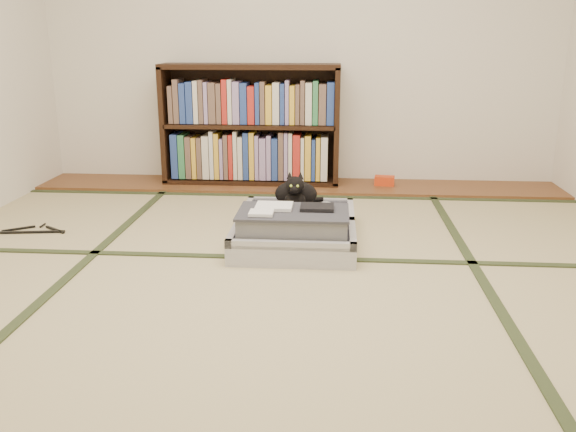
{
  "coord_description": "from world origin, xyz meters",
  "views": [
    {
      "loc": [
        0.28,
        -2.61,
        1.13
      ],
      "look_at": [
        0.05,
        0.35,
        0.25
      ],
      "focal_mm": 38.0,
      "sensor_mm": 36.0,
      "label": 1
    }
  ],
  "objects": [
    {
      "name": "suitcase",
      "position": [
        0.07,
        0.65,
        0.09
      ],
      "size": [
        0.66,
        0.89,
        0.26
      ],
      "color": "#B4B4B9",
      "rests_on": "floor"
    },
    {
      "name": "bookcase",
      "position": [
        -0.37,
        2.07,
        0.45
      ],
      "size": [
        1.36,
        0.31,
        0.92
      ],
      "color": "black",
      "rests_on": "wood_strip"
    },
    {
      "name": "cat",
      "position": [
        0.05,
        0.95,
        0.22
      ],
      "size": [
        0.3,
        0.3,
        0.24
      ],
      "color": "black",
      "rests_on": "suitcase"
    },
    {
      "name": "hanger",
      "position": [
        -1.51,
        0.74,
        0.01
      ],
      "size": [
        0.39,
        0.2,
        0.01
      ],
      "color": "black",
      "rests_on": "floor"
    },
    {
      "name": "tatami_borders",
      "position": [
        0.0,
        0.49,
        0.0
      ],
      "size": [
        4.0,
        4.5,
        0.01
      ],
      "color": "#2D381E",
      "rests_on": "ground"
    },
    {
      "name": "floor",
      "position": [
        0.0,
        0.0,
        0.0
      ],
      "size": [
        4.5,
        4.5,
        0.0
      ],
      "primitive_type": "plane",
      "color": "#C4B483",
      "rests_on": "ground"
    },
    {
      "name": "wood_strip",
      "position": [
        0.0,
        2.0,
        0.01
      ],
      "size": [
        4.0,
        0.5,
        0.02
      ],
      "primitive_type": "cube",
      "color": "brown",
      "rests_on": "ground"
    },
    {
      "name": "cable_coil",
      "position": [
        0.23,
        0.99,
        0.14
      ],
      "size": [
        0.09,
        0.09,
        0.02
      ],
      "color": "white",
      "rests_on": "suitcase"
    },
    {
      "name": "red_item",
      "position": [
        0.67,
        2.03,
        0.06
      ],
      "size": [
        0.16,
        0.11,
        0.07
      ],
      "primitive_type": "cube",
      "rotation": [
        0.0,
        0.0,
        -0.12
      ],
      "color": "red",
      "rests_on": "wood_strip"
    }
  ]
}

